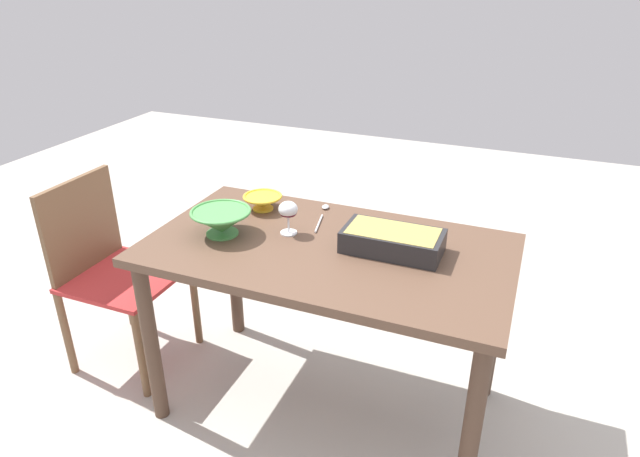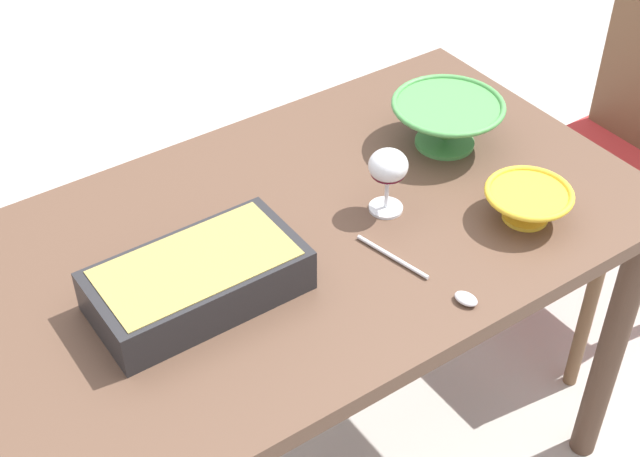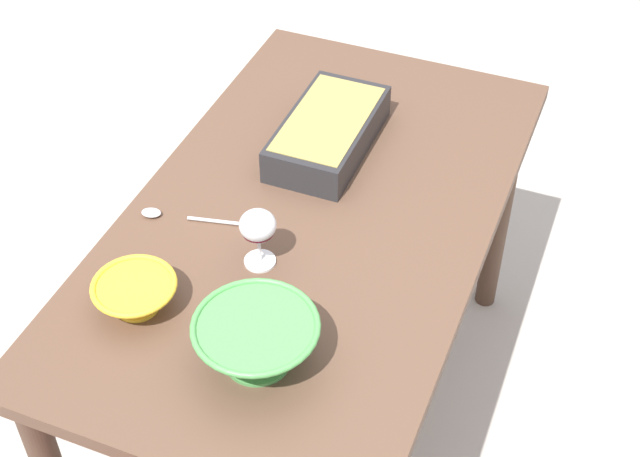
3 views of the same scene
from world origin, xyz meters
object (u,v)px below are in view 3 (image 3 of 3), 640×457
Objects in this scene: small_bowl at (135,293)px; serving_spoon at (178,216)px; mixing_bowl at (256,341)px; dining_table at (312,247)px; casserole_dish at (328,131)px; wine_glass at (258,229)px.

serving_spoon is (0.26, 0.05, -0.03)m from small_bowl.
mixing_bowl reaches higher than serving_spoon.
serving_spoon is at bearing 10.93° from small_bowl.
casserole_dish is at bearing 12.77° from dining_table.
mixing_bowl is 0.89× the size of serving_spoon.
dining_table is 0.46m from mixing_bowl.
wine_glass is 0.37× the size of casserole_dish.
wine_glass is 0.80× the size of small_bowl.
casserole_dish is at bearing -30.39° from serving_spoon.
wine_glass reaches higher than small_bowl.
small_bowl is (-0.39, 0.21, 0.14)m from dining_table.
casserole_dish is 0.67m from mixing_bowl.
dining_table is 0.27m from wine_glass.
casserole_dish is 1.37× the size of serving_spoon.
serving_spoon is (0.30, 0.33, -0.05)m from mixing_bowl.
mixing_bowl is (-0.42, -0.06, 0.16)m from dining_table.
casserole_dish is 2.15× the size of small_bowl.
wine_glass is at bearing 167.19° from dining_table.
mixing_bowl reaches higher than dining_table.
serving_spoon is at bearing 47.91° from mixing_bowl.
casserole_dish is (0.24, 0.05, 0.15)m from dining_table.
wine_glass reaches higher than serving_spoon.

